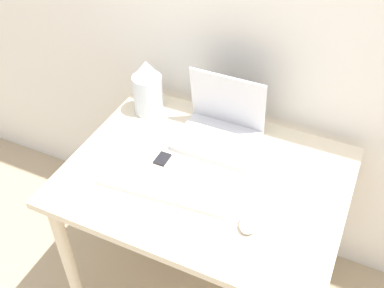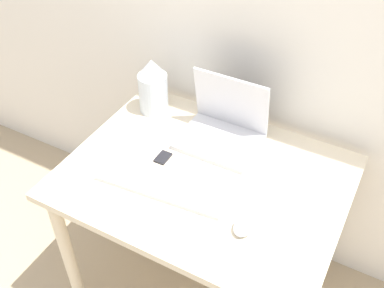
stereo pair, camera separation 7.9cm
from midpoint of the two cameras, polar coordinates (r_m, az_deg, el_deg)
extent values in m
cube|color=beige|center=(1.65, 0.36, -4.24)|extent=(1.01, 0.77, 0.03)
cylinder|color=beige|center=(1.93, -16.58, -14.07)|extent=(0.05, 0.05, 0.70)
cylinder|color=beige|center=(2.27, -6.57, -1.96)|extent=(0.05, 0.05, 0.70)
cylinder|color=beige|center=(2.07, 15.79, -9.00)|extent=(0.05, 0.05, 0.70)
cube|color=silver|center=(1.76, 1.91, 0.47)|extent=(0.31, 0.24, 0.02)
cube|color=#B7B7BC|center=(1.75, 1.76, 0.52)|extent=(0.25, 0.13, 0.00)
cube|color=silver|center=(1.75, 3.25, 5.54)|extent=(0.31, 0.05, 0.24)
cube|color=black|center=(1.76, 3.38, 5.78)|extent=(0.27, 0.04, 0.20)
cube|color=silver|center=(1.58, -5.00, -5.54)|extent=(0.48, 0.17, 0.02)
cube|color=#B2B2B2|center=(1.58, -5.02, -5.29)|extent=(0.44, 0.14, 0.00)
ellipsoid|color=silver|center=(1.47, 5.80, -9.96)|extent=(0.06, 0.10, 0.03)
cylinder|color=silver|center=(1.89, -6.82, 6.24)|extent=(0.12, 0.12, 0.17)
cone|color=silver|center=(1.82, -7.12, 9.38)|extent=(0.12, 0.12, 0.07)
cube|color=black|center=(1.70, -5.11, -1.92)|extent=(0.04, 0.07, 0.01)
camera|label=1|loc=(0.04, -91.40, -1.22)|focal=42.00mm
camera|label=2|loc=(0.04, 88.60, 1.22)|focal=42.00mm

